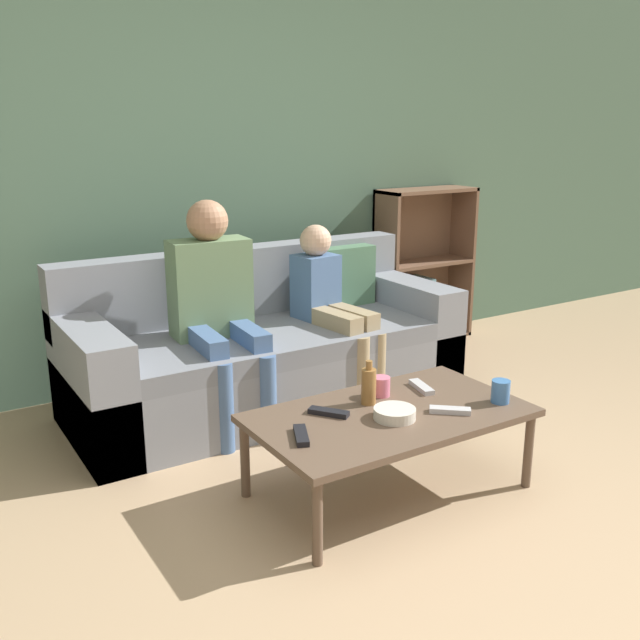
% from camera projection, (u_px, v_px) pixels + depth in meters
% --- Properties ---
extents(ground_plane, '(22.00, 22.00, 0.00)m').
position_uv_depth(ground_plane, '(476.00, 568.00, 2.55)').
color(ground_plane, tan).
extents(wall_back, '(12.00, 0.06, 2.60)m').
position_uv_depth(wall_back, '(194.00, 163.00, 4.20)').
color(wall_back, '#4C6B56').
rests_on(wall_back, ground_plane).
extents(couch, '(2.14, 0.87, 0.84)m').
position_uv_depth(couch, '(265.00, 353.00, 3.97)').
color(couch, gray).
rests_on(couch, ground_plane).
extents(bookshelf, '(0.73, 0.28, 1.09)m').
position_uv_depth(bookshelf, '(416.00, 282.00, 5.13)').
color(bookshelf, brown).
rests_on(bookshelf, ground_plane).
extents(coffee_table, '(1.15, 0.66, 0.37)m').
position_uv_depth(coffee_table, '(390.00, 419.00, 2.99)').
color(coffee_table, brown).
rests_on(coffee_table, ground_plane).
extents(person_adult, '(0.42, 0.63, 1.16)m').
position_uv_depth(person_adult, '(215.00, 295.00, 3.64)').
color(person_adult, '#476693').
rests_on(person_adult, ground_plane).
extents(person_child, '(0.29, 0.63, 0.98)m').
position_uv_depth(person_child, '(331.00, 302.00, 3.98)').
color(person_child, '#9E8966').
rests_on(person_child, ground_plane).
extents(cup_near, '(0.08, 0.08, 0.10)m').
position_uv_depth(cup_near, '(501.00, 391.00, 3.07)').
color(cup_near, '#3D70B2').
rests_on(cup_near, coffee_table).
extents(cup_far, '(0.08, 0.08, 0.09)m').
position_uv_depth(cup_far, '(381.00, 386.00, 3.14)').
color(cup_far, pink).
rests_on(cup_far, coffee_table).
extents(tv_remote_0, '(0.09, 0.18, 0.02)m').
position_uv_depth(tv_remote_0, '(421.00, 387.00, 3.23)').
color(tv_remote_0, '#B7B7BC').
rests_on(tv_remote_0, coffee_table).
extents(tv_remote_1, '(0.14, 0.17, 0.02)m').
position_uv_depth(tv_remote_1, '(329.00, 412.00, 2.94)').
color(tv_remote_1, black).
rests_on(tv_remote_1, coffee_table).
extents(tv_remote_2, '(0.16, 0.15, 0.02)m').
position_uv_depth(tv_remote_2, '(450.00, 410.00, 2.97)').
color(tv_remote_2, '#B7B7BC').
rests_on(tv_remote_2, coffee_table).
extents(tv_remote_3, '(0.12, 0.17, 0.02)m').
position_uv_depth(tv_remote_3, '(301.00, 435.00, 2.73)').
color(tv_remote_3, black).
rests_on(tv_remote_3, coffee_table).
extents(snack_bowl, '(0.17, 0.17, 0.05)m').
position_uv_depth(snack_bowl, '(395.00, 413.00, 2.91)').
color(snack_bowl, beige).
rests_on(snack_bowl, coffee_table).
extents(bottle, '(0.06, 0.06, 0.19)m').
position_uv_depth(bottle, '(369.00, 386.00, 3.04)').
color(bottle, olive).
rests_on(bottle, coffee_table).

